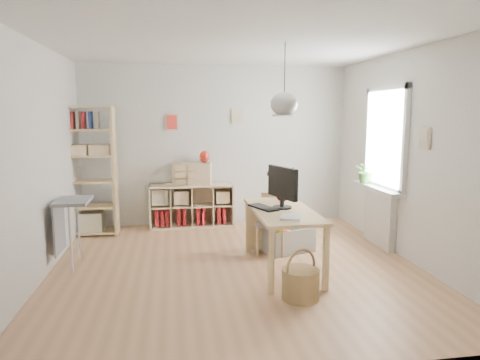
{
  "coord_description": "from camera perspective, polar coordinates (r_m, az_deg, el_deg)",
  "views": [
    {
      "loc": [
        -0.74,
        -5.04,
        1.88
      ],
      "look_at": [
        0.1,
        0.3,
        1.05
      ],
      "focal_mm": 32.0,
      "sensor_mm": 36.0,
      "label": 1
    }
  ],
  "objects": [
    {
      "name": "ground",
      "position": [
        5.43,
        -0.56,
        -11.52
      ],
      "size": [
        4.5,
        4.5,
        0.0
      ],
      "primitive_type": "plane",
      "color": "tan",
      "rests_on": "ground"
    },
    {
      "name": "room_shell",
      "position": [
        5.06,
        5.92,
        10.04
      ],
      "size": [
        4.5,
        4.5,
        4.5
      ],
      "color": "white",
      "rests_on": "ground"
    },
    {
      "name": "window_unit",
      "position": [
        6.38,
        18.85,
        5.3
      ],
      "size": [
        0.07,
        1.16,
        1.46
      ],
      "color": "white",
      "rests_on": "ground"
    },
    {
      "name": "radiator",
      "position": [
        6.53,
        18.08,
        -4.82
      ],
      "size": [
        0.1,
        0.8,
        0.8
      ],
      "primitive_type": "cube",
      "color": "silver",
      "rests_on": "ground"
    },
    {
      "name": "windowsill",
      "position": [
        6.42,
        17.86,
        -1.11
      ],
      "size": [
        0.22,
        1.2,
        0.06
      ],
      "primitive_type": "cube",
      "color": "silver",
      "rests_on": "radiator"
    },
    {
      "name": "desk",
      "position": [
        5.21,
        5.69,
        -4.91
      ],
      "size": [
        0.7,
        1.5,
        0.75
      ],
      "color": "#D6B77B",
      "rests_on": "ground"
    },
    {
      "name": "cube_shelf",
      "position": [
        7.3,
        -6.62,
        -3.83
      ],
      "size": [
        1.4,
        0.38,
        0.72
      ],
      "color": "beige",
      "rests_on": "ground"
    },
    {
      "name": "tall_bookshelf",
      "position": [
        7.01,
        -19.53,
        1.74
      ],
      "size": [
        0.8,
        0.38,
        2.0
      ],
      "color": "#D6B77B",
      "rests_on": "ground"
    },
    {
      "name": "side_table",
      "position": [
        5.68,
        -21.98,
        -4.24
      ],
      "size": [
        0.4,
        0.55,
        0.85
      ],
      "color": "gray",
      "rests_on": "ground"
    },
    {
      "name": "chair",
      "position": [
        5.91,
        4.43,
        -5.23
      ],
      "size": [
        0.52,
        0.52,
        0.8
      ],
      "rotation": [
        0.0,
        0.0,
        -0.42
      ],
      "color": "gray",
      "rests_on": "ground"
    },
    {
      "name": "wicker_basket",
      "position": [
        4.55,
        8.06,
        -13.4
      ],
      "size": [
        0.39,
        0.39,
        0.54
      ],
      "rotation": [
        0.0,
        0.0,
        0.43
      ],
      "color": "olive",
      "rests_on": "ground"
    },
    {
      "name": "storage_chest",
      "position": [
        6.08,
        6.0,
        -7.09
      ],
      "size": [
        0.85,
        0.91,
        0.7
      ],
      "rotation": [
        0.0,
        0.0,
        0.31
      ],
      "color": "#B3B3AF",
      "rests_on": "ground"
    },
    {
      "name": "monitor",
      "position": [
        5.2,
        5.68,
        -0.68
      ],
      "size": [
        0.23,
        0.57,
        0.51
      ],
      "rotation": [
        0.0,
        0.0,
        0.32
      ],
      "color": "black",
      "rests_on": "desk"
    },
    {
      "name": "keyboard",
      "position": [
        5.22,
        3.13,
        -3.68
      ],
      "size": [
        0.33,
        0.47,
        0.02
      ],
      "primitive_type": "cube",
      "rotation": [
        0.0,
        0.0,
        0.4
      ],
      "color": "black",
      "rests_on": "desk"
    },
    {
      "name": "task_lamp",
      "position": [
        5.67,
        5.19,
        0.04
      ],
      "size": [
        0.38,
        0.14,
        0.41
      ],
      "color": "black",
      "rests_on": "desk"
    },
    {
      "name": "yarn_ball",
      "position": [
        5.63,
        5.69,
        -2.01
      ],
      "size": [
        0.17,
        0.17,
        0.17
      ],
      "primitive_type": "sphere",
      "color": "#46090B",
      "rests_on": "desk"
    },
    {
      "name": "paper_tray",
      "position": [
        4.75,
        6.8,
        -4.94
      ],
      "size": [
        0.3,
        0.33,
        0.03
      ],
      "primitive_type": "cube",
      "rotation": [
        0.0,
        0.0,
        -0.35
      ],
      "color": "silver",
      "rests_on": "desk"
    },
    {
      "name": "drawer_chest",
      "position": [
        7.16,
        -6.38,
        0.82
      ],
      "size": [
        0.68,
        0.41,
        0.36
      ],
      "primitive_type": "cube",
      "rotation": [
        0.0,
        0.0,
        -0.2
      ],
      "color": "beige",
      "rests_on": "cube_shelf"
    },
    {
      "name": "red_vase",
      "position": [
        7.14,
        -4.79,
        3.09
      ],
      "size": [
        0.17,
        0.17,
        0.2
      ],
      "primitive_type": "ellipsoid",
      "color": "maroon",
      "rests_on": "drawer_chest"
    },
    {
      "name": "potted_plant",
      "position": [
        6.69,
        16.46,
        1.22
      ],
      "size": [
        0.41,
        0.38,
        0.37
      ],
      "primitive_type": "imported",
      "rotation": [
        0.0,
        0.0,
        0.3
      ],
      "color": "#366D29",
      "rests_on": "windowsill"
    }
  ]
}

